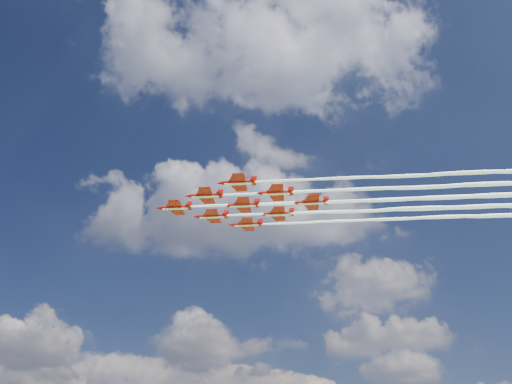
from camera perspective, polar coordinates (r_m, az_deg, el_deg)
jet_lead at (r=155.46m, az=14.84°, el=-0.83°), size 137.89×9.93×2.89m
jet_row2_port at (r=152.25m, az=19.10°, el=0.57°), size 137.89×9.93×2.89m
jet_row2_starb at (r=163.45m, az=18.13°, el=-1.82°), size 137.89×9.93×2.89m
jet_row3_port at (r=150.00m, az=23.52°, el=2.02°), size 137.89×9.93×2.89m
jet_row3_centre at (r=160.81m, az=22.23°, el=-0.50°), size 137.89×9.93×2.89m
jet_row3_starb at (r=171.97m, az=21.11°, el=-2.71°), size 137.89×9.93×2.89m
jet_row4_port at (r=159.11m, az=26.44°, el=0.85°), size 137.89×9.93×2.89m
jet_row4_starb at (r=169.86m, az=25.04°, el=-1.47°), size 137.89×9.93×2.89m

